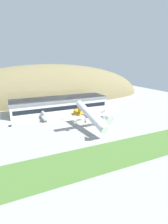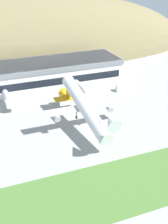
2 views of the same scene
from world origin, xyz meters
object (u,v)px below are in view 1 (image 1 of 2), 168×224
(terminal_building, at_px, (60,104))
(service_car_0, at_px, (10,127))
(jetway_0, at_px, (45,115))
(fuel_truck, at_px, (108,111))
(service_car_1, at_px, (78,116))
(traffic_cone_0, at_px, (87,118))
(cargo_airplane, at_px, (89,115))
(jetway_1, at_px, (86,110))

(terminal_building, relative_size, service_car_0, 22.35)
(jetway_0, xyz_separation_m, fuel_truck, (55.04, -1.63, -2.40))
(service_car_1, height_order, traffic_cone_0, service_car_1)
(jetway_0, height_order, cargo_airplane, cargo_airplane)
(fuel_truck, height_order, traffic_cone_0, fuel_truck)
(terminal_building, relative_size, service_car_1, 18.81)
(service_car_0, bearing_deg, traffic_cone_0, -3.49)
(jetway_1, height_order, service_car_1, jetway_1)
(terminal_building, height_order, fuel_truck, terminal_building)
(jetway_1, relative_size, traffic_cone_0, 27.01)
(cargo_airplane, height_order, fuel_truck, cargo_airplane)
(service_car_0, relative_size, fuel_truck, 0.45)
(jetway_0, height_order, service_car_1, jetway_0)
(traffic_cone_0, bearing_deg, service_car_0, 176.51)
(terminal_building, distance_m, jetway_0, 26.26)
(service_car_0, xyz_separation_m, traffic_cone_0, (55.62, -3.40, -0.36))
(terminal_building, distance_m, service_car_1, 23.74)
(service_car_1, bearing_deg, service_car_0, -175.76)
(jetway_0, relative_size, traffic_cone_0, 25.99)
(terminal_building, xyz_separation_m, cargo_airplane, (5.12, -49.26, 2.65))
(service_car_0, xyz_separation_m, fuel_truck, (79.83, 3.85, 0.96))
(terminal_building, relative_size, cargo_airplane, 1.74)
(fuel_truck, bearing_deg, service_car_0, -177.24)
(service_car_1, relative_size, traffic_cone_0, 7.73)
(jetway_0, relative_size, jetway_1, 0.96)
(terminal_building, height_order, service_car_1, terminal_building)
(jetway_1, xyz_separation_m, fuel_truck, (20.98, -1.32, -2.40))
(jetway_0, distance_m, service_car_1, 26.99)
(jetway_0, xyz_separation_m, jetway_1, (34.06, -0.31, 0.00))
(cargo_airplane, bearing_deg, jetway_0, 127.13)
(jetway_0, height_order, fuel_truck, jetway_0)
(terminal_building, bearing_deg, service_car_0, -149.68)
(jetway_1, bearing_deg, service_car_0, -174.98)
(jetway_1, height_order, cargo_airplane, cargo_airplane)
(jetway_1, relative_size, service_car_0, 4.15)
(cargo_airplane, bearing_deg, fuel_truck, 41.22)
(jetway_1, distance_m, traffic_cone_0, 9.88)
(jetway_0, relative_size, service_car_1, 3.36)
(jetway_1, relative_size, cargo_airplane, 0.32)
(jetway_0, xyz_separation_m, service_car_0, (-24.79, -5.48, -3.35))
(traffic_cone_0, bearing_deg, jetway_0, 163.93)
(terminal_building, bearing_deg, cargo_airplane, -84.06)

